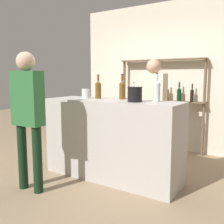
# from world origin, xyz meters

# --- Properties ---
(ground_plane) EXTENTS (16.00, 16.00, 0.00)m
(ground_plane) POSITION_xyz_m (0.00, 0.00, 0.00)
(ground_plane) COLOR #9E8466
(bar_counter) EXTENTS (1.93, 0.61, 1.09)m
(bar_counter) POSITION_xyz_m (0.00, 0.00, 0.55)
(bar_counter) COLOR #B7B2AD
(bar_counter) RESTS_ON ground_plane
(back_wall) EXTENTS (3.53, 0.12, 2.80)m
(back_wall) POSITION_xyz_m (0.00, 1.91, 1.40)
(back_wall) COLOR beige
(back_wall) RESTS_ON ground_plane
(back_shelf) EXTENTS (1.67, 0.18, 1.73)m
(back_shelf) POSITION_xyz_m (-0.01, 1.73, 1.13)
(back_shelf) COLOR brown
(back_shelf) RESTS_ON ground_plane
(counter_bottle_0) EXTENTS (0.09, 0.09, 0.35)m
(counter_bottle_0) POSITION_xyz_m (-0.31, 0.11, 1.23)
(counter_bottle_0) COLOR brown
(counter_bottle_0) RESTS_ON bar_counter
(counter_bottle_1) EXTENTS (0.09, 0.09, 0.37)m
(counter_bottle_1) POSITION_xyz_m (0.60, 0.10, 1.24)
(counter_bottle_1) COLOR silver
(counter_bottle_1) RESTS_ON bar_counter
(counter_bottle_2) EXTENTS (0.08, 0.08, 0.35)m
(counter_bottle_2) POSITION_xyz_m (0.05, 0.18, 1.23)
(counter_bottle_2) COLOR brown
(counter_bottle_2) RESTS_ON bar_counter
(ice_bucket) EXTENTS (0.19, 0.19, 0.19)m
(ice_bucket) POSITION_xyz_m (0.38, -0.06, 1.19)
(ice_bucket) COLOR black
(ice_bucket) RESTS_ON bar_counter
(cork_jar) EXTENTS (0.12, 0.12, 0.14)m
(cork_jar) POSITION_xyz_m (-0.46, 0.02, 1.16)
(cork_jar) COLOR silver
(cork_jar) RESTS_ON bar_counter
(server_behind_counter) EXTENTS (0.42, 0.22, 1.68)m
(server_behind_counter) POSITION_xyz_m (0.24, 0.82, 1.00)
(server_behind_counter) COLOR #575347
(server_behind_counter) RESTS_ON ground_plane
(customer_left) EXTENTS (0.41, 0.22, 1.70)m
(customer_left) POSITION_xyz_m (-0.63, -0.90, 1.02)
(customer_left) COLOR black
(customer_left) RESTS_ON ground_plane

